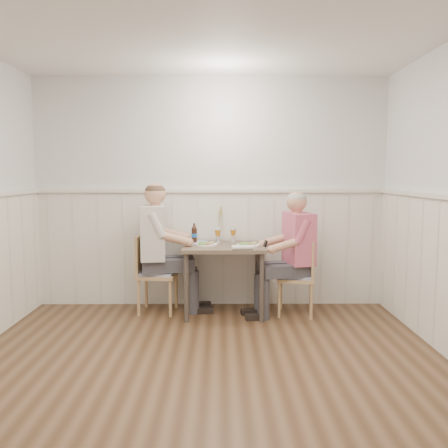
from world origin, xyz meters
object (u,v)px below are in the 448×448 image
(chair_right, at_px, (301,274))
(diner_cream, at_px, (157,258))
(dining_table, at_px, (224,255))
(man_in_pink, at_px, (295,263))
(beer_bottle, at_px, (194,234))
(grass_vase, at_px, (218,225))
(chair_left, at_px, (153,270))

(chair_right, xyz_separation_m, diner_cream, (-1.55, 0.09, 0.16))
(dining_table, relative_size, man_in_pink, 0.64)
(man_in_pink, relative_size, beer_bottle, 6.19)
(diner_cream, height_order, grass_vase, diner_cream)
(dining_table, distance_m, man_in_pink, 0.76)
(man_in_pink, distance_m, beer_bottle, 1.14)
(diner_cream, bearing_deg, chair_left, 158.52)
(diner_cream, bearing_deg, beer_bottle, 18.85)
(man_in_pink, bearing_deg, chair_left, 175.42)
(chair_left, relative_size, diner_cream, 0.59)
(dining_table, distance_m, chair_left, 0.80)
(dining_table, height_order, man_in_pink, man_in_pink)
(beer_bottle, bearing_deg, dining_table, -29.55)
(dining_table, xyz_separation_m, grass_vase, (-0.06, 0.31, 0.30))
(chair_left, height_order, beer_bottle, beer_bottle)
(chair_right, relative_size, beer_bottle, 3.75)
(man_in_pink, distance_m, diner_cream, 1.48)
(dining_table, distance_m, chair_right, 0.85)
(chair_right, distance_m, beer_bottle, 1.24)
(dining_table, bearing_deg, chair_left, 174.68)
(chair_left, bearing_deg, diner_cream, -21.48)
(diner_cream, xyz_separation_m, grass_vase, (0.66, 0.26, 0.34))
(chair_right, relative_size, grass_vase, 1.93)
(beer_bottle, bearing_deg, chair_right, -11.08)
(diner_cream, relative_size, grass_vase, 3.39)
(chair_right, xyz_separation_m, chair_left, (-1.60, 0.11, 0.02))
(chair_right, xyz_separation_m, beer_bottle, (-1.15, 0.23, 0.40))
(chair_right, relative_size, diner_cream, 0.57)
(dining_table, height_order, grass_vase, grass_vase)
(chair_right, distance_m, grass_vase, 1.07)
(dining_table, relative_size, grass_vase, 2.05)
(beer_bottle, xyz_separation_m, grass_vase, (0.27, 0.12, 0.09))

